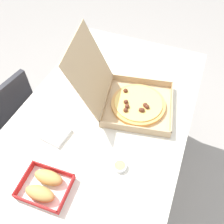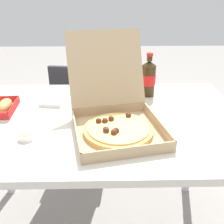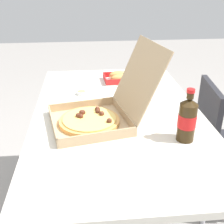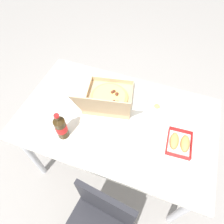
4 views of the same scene
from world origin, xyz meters
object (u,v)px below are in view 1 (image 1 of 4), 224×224
chair (5,123)px  paper_menu (126,58)px  bread_side_box (45,186)px  pizza_box_open (130,98)px  cola_bottle (83,54)px  dipping_sauce_cup (120,166)px  napkin_pile (56,134)px

chair → paper_menu: (0.56, -0.60, 0.28)m
bread_side_box → paper_menu: (0.89, -0.01, -0.02)m
paper_menu → bread_side_box: bearing=172.6°
chair → pizza_box_open: size_ratio=1.57×
cola_bottle → dipping_sauce_cup: cola_bottle is taller
chair → bread_side_box: bearing=-119.2°
cola_bottle → dipping_sauce_cup: size_ratio=4.00×
bread_side_box → dipping_sauce_cup: 0.31m
cola_bottle → paper_menu: 0.28m
dipping_sauce_cup → paper_menu: bearing=17.9°
bread_side_box → napkin_pile: 0.25m
pizza_box_open → paper_menu: bearing=22.3°
chair → bread_side_box: 0.74m
pizza_box_open → cola_bottle: 0.39m
chair → napkin_pile: 0.58m
chair → paper_menu: chair is taller
pizza_box_open → dipping_sauce_cup: size_ratio=9.42×
pizza_box_open → bread_side_box: pizza_box_open is taller
chair → napkin_pile: (-0.10, -0.49, 0.29)m
dipping_sauce_cup → chair: bearing=80.7°
pizza_box_open → bread_side_box: 0.56m
napkin_pile → dipping_sauce_cup: 0.33m
cola_bottle → napkin_pile: size_ratio=2.04×
chair → paper_menu: size_ratio=3.95×
paper_menu → dipping_sauce_cup: size_ratio=3.75×
chair → bread_side_box: chair is taller
pizza_box_open → napkin_pile: bearing=140.2°
chair → cola_bottle: size_ratio=3.71×
pizza_box_open → dipping_sauce_cup: pizza_box_open is taller
paper_menu → napkin_pile: napkin_pile is taller
bread_side_box → cola_bottle: cola_bottle is taller
pizza_box_open → napkin_pile: pizza_box_open is taller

